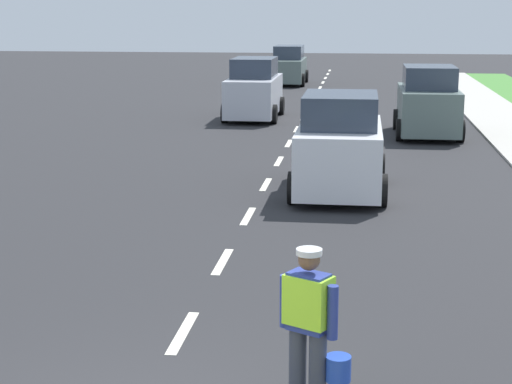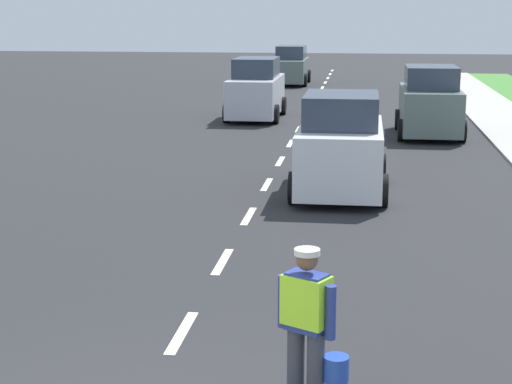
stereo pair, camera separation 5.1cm
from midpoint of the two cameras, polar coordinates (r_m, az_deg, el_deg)
ground_plane at (r=28.24m, az=2.81°, el=4.40°), size 96.00×96.00×0.00m
lane_center_line at (r=32.39m, az=3.41°, el=5.45°), size 0.14×46.40×0.01m
road_worker at (r=8.42m, az=3.60°, el=-8.77°), size 0.74×0.47×1.67m
car_outgoing_ahead at (r=18.20m, az=5.69°, el=3.08°), size 2.04×3.91×2.19m
car_oncoming_second at (r=30.59m, az=-0.18°, el=6.98°), size 1.95×4.20×2.21m
car_parked_far at (r=26.97m, az=11.67°, el=5.98°), size 2.04×4.03×2.21m
car_oncoming_third at (r=44.69m, az=2.23°, el=8.62°), size 1.91×4.34×2.03m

